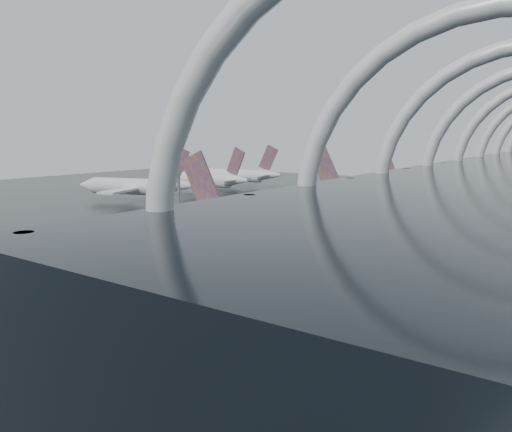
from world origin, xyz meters
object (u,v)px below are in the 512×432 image
Objects in this scene: airliner_gate_b at (394,195)px; jet_remote_far at (238,176)px; gse_cart_belly_a at (329,248)px; van_curve_c at (35,330)px; airliner_gate_c at (432,188)px; airliner_main at (295,228)px; van_curve_b at (30,329)px; bus_row_near_a at (51,243)px; gse_cart_belly_e at (312,242)px; bus_row_near_b at (62,245)px; bus_row_near_c at (74,247)px; floodlight_mast at (178,177)px; bus_row_near_d at (85,248)px; jet_remote_mid at (208,180)px; gse_cart_belly_d at (392,257)px; gse_cart_belly_c at (276,251)px; jet_remote_west at (137,187)px.

jet_remote_far is at bearing 143.75° from airliner_gate_b.
van_curve_c is at bearing -97.64° from gse_cart_belly_a.
airliner_gate_c is (0.19, 41.24, -0.98)m from airliner_gate_b.
gse_cart_belly_a is at bearing 43.65° from airliner_main.
bus_row_near_a is at bearing 73.99° from van_curve_b.
van_curve_b is 2.27× the size of gse_cart_belly_e.
van_curve_c is (37.08, -28.54, -0.82)m from bus_row_near_b.
van_curve_b is at bearing -88.67° from airliner_gate_c.
airliner_gate_c is at bearing -14.94° from bus_row_near_b.
bus_row_near_c is 43.35m from van_curve_c.
bus_row_near_a is at bearing -155.89° from floodlight_mast.
airliner_gate_b is at bearing -88.38° from airliner_gate_c.
bus_row_near_d is 2.87× the size of van_curve_b.
van_curve_b is 0.91m from van_curve_c.
bus_row_near_b is 0.89× the size of bus_row_near_d.
airliner_gate_c is at bearing 18.97° from van_curve_b.
jet_remote_mid is at bearing 132.30° from airliner_main.
gse_cart_belly_a is 14.06m from gse_cart_belly_d.
gse_cart_belly_c is (-0.03, -69.85, -4.80)m from airliner_gate_b.
bus_row_near_a is 48.77m from gse_cart_belly_c.
gse_cart_belly_d is (108.52, -69.83, -4.53)m from jet_remote_mid.
jet_remote_far is 140.62m from bus_row_near_b.
jet_remote_far is 139.17m from bus_row_near_a.
gse_cart_belly_d is at bearing -76.07° from airliner_gate_c.
gse_cart_belly_d reaches higher than gse_cart_belly_c.
jet_remote_far reaches higher than bus_row_near_d.
bus_row_near_d is at bearing -147.07° from airliner_main.
airliner_gate_b is 12.19× the size of van_curve_c.
gse_cart_belly_c is at bearing -144.73° from airliner_main.
airliner_gate_c is (-2.81, 108.31, -0.91)m from airliner_main.
van_curve_c is at bearing -135.46° from bus_row_near_c.
bus_row_near_c is at bearing 95.02° from bus_row_near_d.
bus_row_near_d is 6.35× the size of gse_cart_belly_d.
floodlight_mast is at bearing -61.71° from bus_row_near_b.
jet_remote_mid reaches higher than gse_cart_belly_a.
airliner_gate_b is 70.01m from gse_cart_belly_c.
jet_remote_far is 143.39m from bus_row_near_d.
airliner_gate_b is at bearing -21.00° from bus_row_near_b.
gse_cart_belly_d is 1.03× the size of gse_cart_belly_e.
airliner_gate_c reaches higher than bus_row_near_a.
jet_remote_west is 100.90m from gse_cart_belly_a.
gse_cart_belly_e is at bearing 143.76° from jet_remote_mid.
airliner_gate_c is 24.38× the size of gse_cart_belly_a.
bus_row_near_b is 2.43× the size of van_curve_c.
gse_cart_belly_c is (-7.97, -8.90, 0.02)m from gse_cart_belly_a.
van_curve_c is 2.39× the size of gse_cart_belly_e.
jet_remote_west is 3.92× the size of bus_row_near_b.
airliner_gate_c reaches higher than gse_cart_belly_a.
gse_cart_belly_d is (19.01, 6.12, -4.72)m from airliner_main.
airliner_gate_c is 165.10m from van_curve_c.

